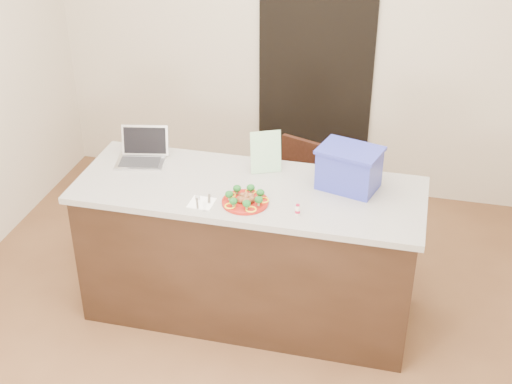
% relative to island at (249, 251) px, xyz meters
% --- Properties ---
extents(ground, '(4.00, 4.00, 0.00)m').
position_rel_island_xyz_m(ground, '(0.00, -0.25, -0.46)').
color(ground, brown).
rests_on(ground, ground).
extents(room_shell, '(4.00, 4.00, 4.00)m').
position_rel_island_xyz_m(room_shell, '(0.00, -0.25, 1.16)').
color(room_shell, white).
rests_on(room_shell, ground).
extents(doorway, '(0.90, 0.02, 2.00)m').
position_rel_island_xyz_m(doorway, '(0.10, 1.73, 0.54)').
color(doorway, black).
rests_on(doorway, ground).
extents(island, '(2.06, 0.76, 0.92)m').
position_rel_island_xyz_m(island, '(0.00, 0.00, 0.00)').
color(island, black).
rests_on(island, ground).
extents(plate, '(0.27, 0.27, 0.02)m').
position_rel_island_xyz_m(plate, '(0.03, -0.18, 0.47)').
color(plate, maroon).
rests_on(plate, island).
extents(meatballs, '(0.10, 0.11, 0.04)m').
position_rel_island_xyz_m(meatballs, '(0.03, -0.18, 0.49)').
color(meatballs, brown).
rests_on(meatballs, plate).
extents(broccoli, '(0.22, 0.22, 0.04)m').
position_rel_island_xyz_m(broccoli, '(0.03, -0.18, 0.51)').
color(broccoli, '#124618').
rests_on(broccoli, plate).
extents(pepper_rings, '(0.26, 0.26, 0.01)m').
position_rel_island_xyz_m(pepper_rings, '(0.03, -0.18, 0.48)').
color(pepper_rings, yellow).
rests_on(pepper_rings, plate).
extents(napkin, '(0.14, 0.14, 0.01)m').
position_rel_island_xyz_m(napkin, '(-0.21, -0.24, 0.46)').
color(napkin, white).
rests_on(napkin, island).
extents(fork, '(0.05, 0.14, 0.00)m').
position_rel_island_xyz_m(fork, '(-0.23, -0.23, 0.47)').
color(fork, '#A9A8AD').
rests_on(fork, napkin).
extents(knife, '(0.04, 0.18, 0.01)m').
position_rel_island_xyz_m(knife, '(-0.18, -0.26, 0.47)').
color(knife, silver).
rests_on(knife, napkin).
extents(yogurt_bottle, '(0.03, 0.03, 0.06)m').
position_rel_island_xyz_m(yogurt_bottle, '(0.34, -0.23, 0.48)').
color(yogurt_bottle, beige).
rests_on(yogurt_bottle, island).
extents(laptop, '(0.33, 0.28, 0.21)m').
position_rel_island_xyz_m(laptop, '(-0.73, 0.18, 0.51)').
color(laptop, '#BBBBC0').
rests_on(laptop, island).
extents(leaflet, '(0.19, 0.11, 0.26)m').
position_rel_island_xyz_m(leaflet, '(0.05, 0.21, 0.59)').
color(leaflet, white).
rests_on(leaflet, island).
extents(blue_box, '(0.40, 0.34, 0.25)m').
position_rel_island_xyz_m(blue_box, '(0.57, 0.14, 0.59)').
color(blue_box, '#2A319A').
rests_on(blue_box, island).
extents(chair, '(0.47, 0.48, 0.83)m').
position_rel_island_xyz_m(chair, '(0.19, 0.78, 0.01)').
color(chair, '#34180F').
rests_on(chair, ground).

